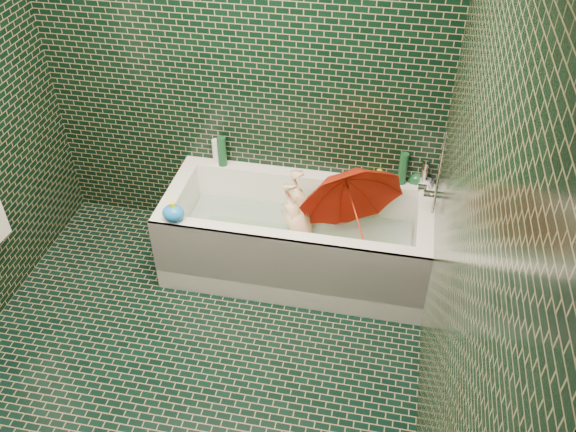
% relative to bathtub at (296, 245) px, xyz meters
% --- Properties ---
extents(floor, '(2.80, 2.80, 0.00)m').
position_rel_bathtub_xyz_m(floor, '(-0.45, -1.01, -0.21)').
color(floor, black).
rests_on(floor, ground).
extents(wall_back, '(2.80, 0.00, 2.80)m').
position_rel_bathtub_xyz_m(wall_back, '(-0.45, 0.39, 1.04)').
color(wall_back, black).
rests_on(wall_back, floor).
extents(wall_right, '(0.00, 2.80, 2.80)m').
position_rel_bathtub_xyz_m(wall_right, '(0.85, -1.01, 1.04)').
color(wall_right, black).
rests_on(wall_right, floor).
extents(bathtub, '(1.70, 0.75, 0.55)m').
position_rel_bathtub_xyz_m(bathtub, '(0.00, 0.00, 0.00)').
color(bathtub, white).
rests_on(bathtub, floor).
extents(bath_mat, '(1.35, 0.47, 0.01)m').
position_rel_bathtub_xyz_m(bath_mat, '(0.00, 0.02, -0.06)').
color(bath_mat, green).
rests_on(bath_mat, bathtub).
extents(water, '(1.48, 0.53, 0.00)m').
position_rel_bathtub_xyz_m(water, '(0.00, 0.02, 0.09)').
color(water, silver).
rests_on(water, bathtub).
extents(faucet, '(0.18, 0.19, 0.55)m').
position_rel_bathtub_xyz_m(faucet, '(0.81, 0.01, 0.56)').
color(faucet, silver).
rests_on(faucet, wall_right).
extents(child, '(0.90, 0.47, 0.36)m').
position_rel_bathtub_xyz_m(child, '(0.04, 0.01, 0.10)').
color(child, beige).
rests_on(child, bathtub).
extents(umbrella, '(0.91, 0.97, 0.94)m').
position_rel_bathtub_xyz_m(umbrella, '(0.38, -0.03, 0.34)').
color(umbrella, red).
rests_on(umbrella, bathtub).
extents(soap_bottle_a, '(0.13, 0.13, 0.27)m').
position_rel_bathtub_xyz_m(soap_bottle_a, '(0.77, 0.32, 0.34)').
color(soap_bottle_a, white).
rests_on(soap_bottle_a, bathtub).
extents(soap_bottle_b, '(0.10, 0.10, 0.17)m').
position_rel_bathtub_xyz_m(soap_bottle_b, '(0.78, 0.34, 0.34)').
color(soap_bottle_b, '#401C6B').
rests_on(soap_bottle_b, bathtub).
extents(soap_bottle_c, '(0.16, 0.16, 0.18)m').
position_rel_bathtub_xyz_m(soap_bottle_c, '(0.73, 0.35, 0.34)').
color(soap_bottle_c, '#134424').
rests_on(soap_bottle_c, bathtub).
extents(bottle_right_tall, '(0.07, 0.07, 0.22)m').
position_rel_bathtub_xyz_m(bottle_right_tall, '(0.63, 0.36, 0.45)').
color(bottle_right_tall, '#134424').
rests_on(bottle_right_tall, bathtub).
extents(bottle_right_pump, '(0.06, 0.06, 0.18)m').
position_rel_bathtub_xyz_m(bottle_right_pump, '(0.77, 0.35, 0.43)').
color(bottle_right_pump, silver).
rests_on(bottle_right_pump, bathtub).
extents(bottle_left_tall, '(0.06, 0.06, 0.21)m').
position_rel_bathtub_xyz_m(bottle_left_tall, '(-0.57, 0.33, 0.45)').
color(bottle_left_tall, '#134424').
rests_on(bottle_left_tall, bathtub).
extents(bottle_left_short, '(0.06, 0.06, 0.18)m').
position_rel_bathtub_xyz_m(bottle_left_short, '(-0.62, 0.35, 0.43)').
color(bottle_left_short, white).
rests_on(bottle_left_short, bathtub).
extents(rubber_duck, '(0.12, 0.10, 0.10)m').
position_rel_bathtub_xyz_m(rubber_duck, '(0.46, 0.33, 0.38)').
color(rubber_duck, yellow).
rests_on(rubber_duck, bathtub).
extents(bath_toy, '(0.15, 0.13, 0.13)m').
position_rel_bathtub_xyz_m(bath_toy, '(-0.70, -0.30, 0.40)').
color(bath_toy, blue).
rests_on(bath_toy, bathtub).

